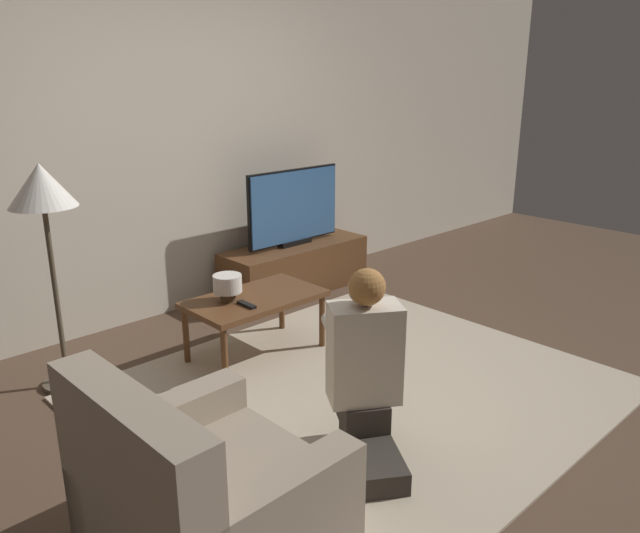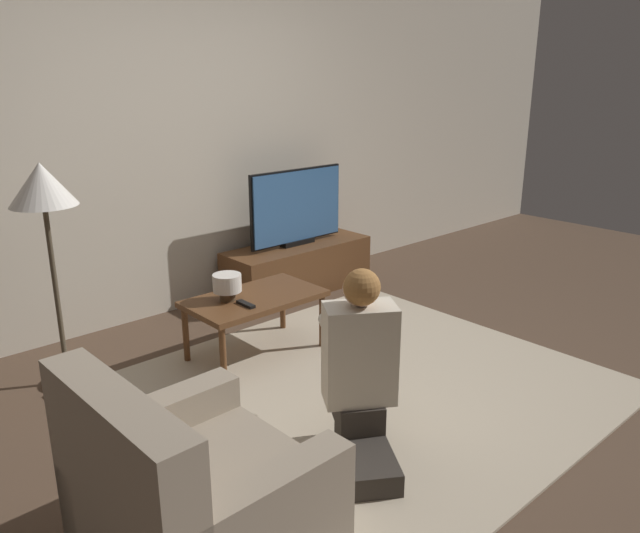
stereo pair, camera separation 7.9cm
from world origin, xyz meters
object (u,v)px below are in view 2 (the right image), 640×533
(tv, at_px, (297,207))
(coffee_table, at_px, (255,303))
(armchair, at_px, (194,503))
(person_kneeling, at_px, (360,367))
(floor_lamp, at_px, (44,201))
(table_lamp, at_px, (227,285))

(tv, bearing_deg, coffee_table, -142.56)
(armchair, distance_m, person_kneeling, 1.01)
(armchair, relative_size, person_kneeling, 0.92)
(armchair, bearing_deg, coffee_table, -44.70)
(tv, bearing_deg, person_kneeling, -123.10)
(coffee_table, xyz_separation_m, floor_lamp, (-1.07, 0.46, 0.74))
(floor_lamp, distance_m, armchair, 1.98)
(armchair, bearing_deg, table_lamp, -39.49)
(tv, height_order, floor_lamp, floor_lamp)
(coffee_table, relative_size, floor_lamp, 0.66)
(coffee_table, bearing_deg, tv, 37.44)
(armchair, height_order, table_lamp, armchair)
(person_kneeling, bearing_deg, floor_lamp, -31.26)
(coffee_table, relative_size, armchair, 1.03)
(tv, xyz_separation_m, floor_lamp, (-2.10, -0.33, 0.38))
(tv, distance_m, table_lamp, 1.42)
(floor_lamp, bearing_deg, armchair, -96.21)
(floor_lamp, bearing_deg, tv, 8.90)
(tv, distance_m, armchair, 3.15)
(person_kneeling, bearing_deg, table_lamp, -61.53)
(coffee_table, distance_m, person_kneeling, 1.24)
(armchair, xyz_separation_m, table_lamp, (1.10, 1.37, 0.25))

